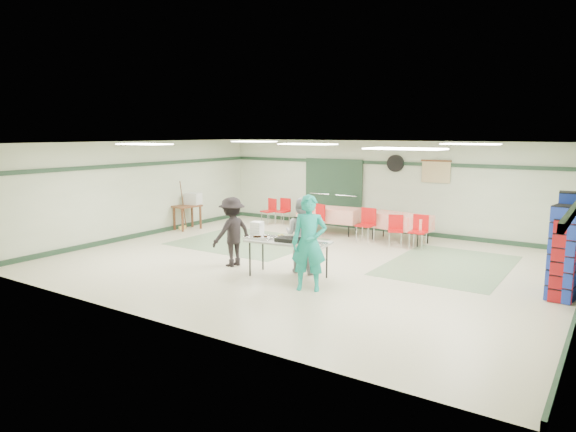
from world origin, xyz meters
The scene contains 39 objects.
floor centered at (0.00, 0.00, 0.00)m, with size 11.00×11.00×0.00m, color #C1B69B.
ceiling centered at (0.00, 0.00, 2.70)m, with size 11.00×11.00×0.00m, color white.
wall_back centered at (0.00, 4.50, 1.35)m, with size 11.00×11.00×0.00m, color beige.
wall_front centered at (0.00, -4.50, 1.35)m, with size 11.00×11.00×0.00m, color beige.
wall_left centered at (-5.50, 0.00, 1.35)m, with size 9.00×9.00×0.00m, color beige.
trim_back centered at (0.00, 4.47, 2.05)m, with size 11.00×0.06×0.10m, color #1D3624.
baseboard_back centered at (0.00, 4.47, 0.06)m, with size 11.00×0.06×0.12m, color #1D3624.
trim_left centered at (-5.47, 0.00, 2.05)m, with size 9.00×0.06×0.10m, color #1D3624.
baseboard_left centered at (-5.47, 0.00, 0.06)m, with size 9.00×0.06×0.12m, color #1D3624.
green_patch_a centered at (-2.50, 1.00, 0.00)m, with size 3.50×3.00×0.01m, color gray.
green_patch_b centered at (2.80, 1.50, 0.00)m, with size 2.50×3.50×0.01m, color gray.
double_door_left centered at (-2.20, 4.44, 1.05)m, with size 0.90×0.06×2.10m, color gray.
double_door_right centered at (-1.25, 4.44, 1.05)m, with size 0.90×0.06×2.10m, color gray.
door_frame centered at (-1.73, 4.42, 1.05)m, with size 2.00×0.03×2.15m, color #1D3624.
wall_fan centered at (0.30, 4.44, 2.05)m, with size 0.50×0.50×0.10m, color black.
scroll_banner centered at (1.50, 4.44, 1.85)m, with size 0.80×0.02×0.60m, color tan.
serving_table centered at (0.31, -1.26, 0.71)m, with size 1.79×0.91×0.76m.
sheet_tray_right centered at (0.89, -1.36, 0.77)m, with size 0.56×0.42×0.02m, color silver.
sheet_tray_mid centered at (0.22, -1.16, 0.77)m, with size 0.56×0.43×0.02m, color silver.
sheet_tray_left centered at (-0.31, -1.37, 0.77)m, with size 0.56×0.43×0.02m, color silver.
baking_pan centered at (0.38, -1.31, 0.80)m, with size 0.52×0.32×0.08m, color black.
foam_box_stack centered at (-0.47, -1.25, 0.92)m, with size 0.23×0.21×0.32m, color white.
volunteer_teal centered at (1.12, -1.77, 0.90)m, with size 0.66×0.43×1.80m, color #159383.
volunteer_grey centered at (0.33, -0.77, 0.80)m, with size 0.77×0.60×1.59m, color gray.
volunteer_dark centered at (-1.23, -1.18, 0.77)m, with size 0.99×0.57×1.54m, color black.
dining_table_a centered at (0.94, 3.31, 0.57)m, with size 1.75×0.99×0.77m.
dining_table_b centered at (-1.26, 3.31, 0.57)m, with size 1.84×0.97×0.77m.
chair_a centered at (1.04, 2.73, 0.50)m, with size 0.49×0.49×0.81m.
chair_b centered at (0.22, 2.75, 0.57)m, with size 0.44×0.44×0.93m.
chair_c centered at (1.67, 2.74, 0.53)m, with size 0.41×0.41×0.87m.
chair_d centered at (-1.32, 2.74, 0.56)m, with size 0.56×0.56×0.92m.
chair_loose_a centered at (-3.18, 3.79, 0.51)m, with size 0.40×0.40×0.84m.
chair_loose_b centered at (-3.57, 3.58, 0.51)m, with size 0.47×0.47×0.83m.
crate_stack_blue_a centered at (5.15, 0.73, 0.94)m, with size 0.41×0.41×1.87m, color navy.
crate_stack_red centered at (5.15, 0.11, 0.74)m, with size 0.38×0.38×1.47m, color #A21019.
crate_stack_blue_b centered at (5.15, 0.15, 0.85)m, with size 0.43×0.43×1.69m, color navy.
printer_table centered at (-5.15, 1.43, 0.63)m, with size 0.65×0.88×0.74m.
office_printer centered at (-5.15, 1.70, 0.92)m, with size 0.44×0.39×0.35m, color #B6B5B1.
broom centered at (-5.23, 1.35, 0.76)m, with size 0.03×0.03×1.48m, color brown.
Camera 1 is at (5.93, -9.78, 2.93)m, focal length 32.00 mm.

